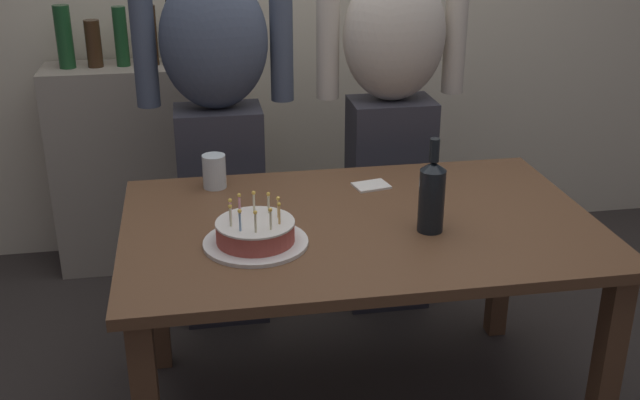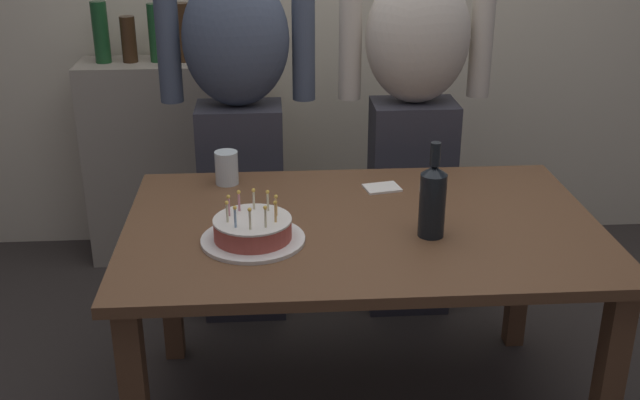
{
  "view_description": "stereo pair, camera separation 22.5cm",
  "coord_description": "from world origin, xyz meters",
  "px_view_note": "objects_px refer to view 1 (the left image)",
  "views": [
    {
      "loc": [
        -0.51,
        -2.18,
        1.75
      ],
      "look_at": [
        -0.14,
        -0.05,
        0.84
      ],
      "focal_mm": 43.28,
      "sensor_mm": 36.0,
      "label": 1
    },
    {
      "loc": [
        -0.28,
        -2.21,
        1.75
      ],
      "look_at": [
        -0.14,
        -0.05,
        0.84
      ],
      "focal_mm": 43.28,
      "sensor_mm": 36.0,
      "label": 2
    }
  ],
  "objects_px": {
    "birthday_cake": "(255,234)",
    "water_glass_near": "(214,171)",
    "napkin_stack": "(371,186)",
    "person_man_bearded": "(218,119)",
    "person_woman_cardigan": "(392,111)",
    "wine_bottle": "(432,195)"
  },
  "relations": [
    {
      "from": "napkin_stack",
      "to": "person_woman_cardigan",
      "type": "distance_m",
      "value": 0.53
    },
    {
      "from": "water_glass_near",
      "to": "person_woman_cardigan",
      "type": "relative_size",
      "value": 0.07
    },
    {
      "from": "napkin_stack",
      "to": "person_man_bearded",
      "type": "distance_m",
      "value": 0.71
    },
    {
      "from": "water_glass_near",
      "to": "person_woman_cardigan",
      "type": "xyz_separation_m",
      "value": [
        0.74,
        0.38,
        0.07
      ]
    },
    {
      "from": "person_man_bearded",
      "to": "birthday_cake",
      "type": "bearing_deg",
      "value": 94.1
    },
    {
      "from": "wine_bottle",
      "to": "napkin_stack",
      "type": "relative_size",
      "value": 2.47
    },
    {
      "from": "person_man_bearded",
      "to": "napkin_stack",
      "type": "bearing_deg",
      "value": 137.16
    },
    {
      "from": "birthday_cake",
      "to": "wine_bottle",
      "type": "xyz_separation_m",
      "value": [
        0.54,
        0.01,
        0.09
      ]
    },
    {
      "from": "birthday_cake",
      "to": "person_man_bearded",
      "type": "relative_size",
      "value": 0.19
    },
    {
      "from": "birthday_cake",
      "to": "person_man_bearded",
      "type": "height_order",
      "value": "person_man_bearded"
    },
    {
      "from": "birthday_cake",
      "to": "wine_bottle",
      "type": "bearing_deg",
      "value": 0.76
    },
    {
      "from": "wine_bottle",
      "to": "napkin_stack",
      "type": "height_order",
      "value": "wine_bottle"
    },
    {
      "from": "water_glass_near",
      "to": "wine_bottle",
      "type": "xyz_separation_m",
      "value": [
        0.64,
        -0.48,
        0.06
      ]
    },
    {
      "from": "person_woman_cardigan",
      "to": "water_glass_near",
      "type": "bearing_deg",
      "value": 27.32
    },
    {
      "from": "water_glass_near",
      "to": "birthday_cake",
      "type": "bearing_deg",
      "value": -78.59
    },
    {
      "from": "birthday_cake",
      "to": "person_woman_cardigan",
      "type": "xyz_separation_m",
      "value": [
        0.64,
        0.87,
        0.1
      ]
    },
    {
      "from": "water_glass_near",
      "to": "person_man_bearded",
      "type": "height_order",
      "value": "person_man_bearded"
    },
    {
      "from": "birthday_cake",
      "to": "water_glass_near",
      "type": "relative_size",
      "value": 2.64
    },
    {
      "from": "birthday_cake",
      "to": "water_glass_near",
      "type": "distance_m",
      "value": 0.49
    },
    {
      "from": "wine_bottle",
      "to": "napkin_stack",
      "type": "xyz_separation_m",
      "value": [
        -0.09,
        0.39,
        -0.12
      ]
    },
    {
      "from": "person_woman_cardigan",
      "to": "napkin_stack",
      "type": "bearing_deg",
      "value": 67.64
    },
    {
      "from": "wine_bottle",
      "to": "napkin_stack",
      "type": "bearing_deg",
      "value": 103.66
    }
  ]
}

